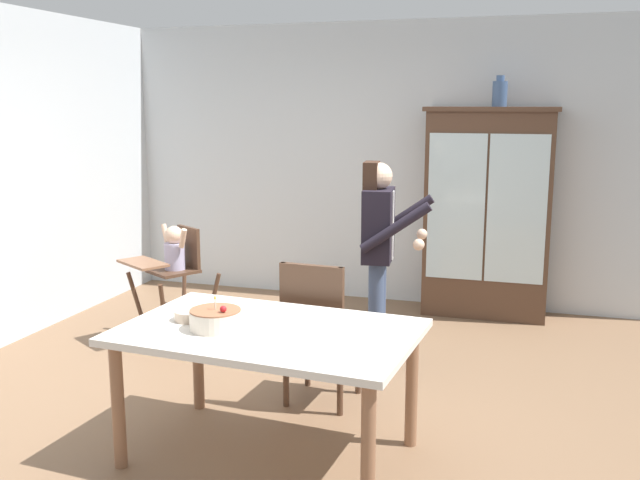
# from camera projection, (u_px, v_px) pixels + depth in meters

# --- Properties ---
(ground_plane) EXTENTS (6.24, 6.24, 0.00)m
(ground_plane) POSITION_uv_depth(u_px,v_px,m) (296.00, 400.00, 4.71)
(ground_plane) COLOR brown
(wall_back) EXTENTS (5.32, 0.06, 2.70)m
(wall_back) POSITION_uv_depth(u_px,v_px,m) (384.00, 164.00, 6.92)
(wall_back) COLOR silver
(wall_back) RESTS_ON ground_plane
(china_cabinet) EXTENTS (1.16, 0.48, 1.90)m
(china_cabinet) POSITION_uv_depth(u_px,v_px,m) (487.00, 213.00, 6.45)
(china_cabinet) COLOR #4C3323
(china_cabinet) RESTS_ON ground_plane
(ceramic_vase) EXTENTS (0.13, 0.13, 0.27)m
(ceramic_vase) POSITION_uv_depth(u_px,v_px,m) (500.00, 93.00, 6.24)
(ceramic_vase) COLOR #3D567F
(ceramic_vase) RESTS_ON china_cabinet
(high_chair_with_toddler) EXTENTS (0.79, 0.84, 0.95)m
(high_chair_with_toddler) POSITION_uv_depth(u_px,v_px,m) (173.00, 261.00, 5.86)
(high_chair_with_toddler) COLOR #4C3323
(high_chair_with_toddler) RESTS_ON ground_plane
(adult_person) EXTENTS (0.54, 0.52, 1.53)m
(adult_person) POSITION_uv_depth(u_px,v_px,m) (379.00, 240.00, 5.10)
(adult_person) COLOR #3D4C6B
(adult_person) RESTS_ON ground_plane
(dining_table) EXTENTS (1.65, 1.11, 0.74)m
(dining_table) POSITION_uv_depth(u_px,v_px,m) (269.00, 344.00, 3.86)
(dining_table) COLOR silver
(dining_table) RESTS_ON ground_plane
(birthday_cake) EXTENTS (0.28, 0.28, 0.19)m
(birthday_cake) POSITION_uv_depth(u_px,v_px,m) (216.00, 319.00, 3.82)
(birthday_cake) COLOR beige
(birthday_cake) RESTS_ON dining_table
(serving_bowl) EXTENTS (0.18, 0.18, 0.05)m
(serving_bowl) POSITION_uv_depth(u_px,v_px,m) (191.00, 315.00, 3.99)
(serving_bowl) COLOR #C6AD93
(serving_bowl) RESTS_ON dining_table
(dining_chair_far_side) EXTENTS (0.47, 0.47, 0.96)m
(dining_chair_far_side) POSITION_uv_depth(u_px,v_px,m) (317.00, 323.00, 4.53)
(dining_chair_far_side) COLOR #4C3323
(dining_chair_far_side) RESTS_ON ground_plane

